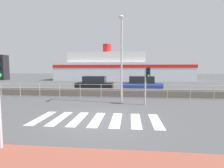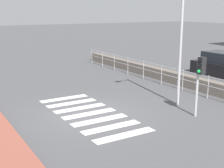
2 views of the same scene
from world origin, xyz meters
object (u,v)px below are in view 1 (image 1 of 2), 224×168
object	(u,v)px
parked_car_black	(95,84)
parked_car_blue	(141,85)
traffic_light_far	(147,77)
ferry_boat	(120,69)
streetlamp	(121,50)

from	to	relation	value
parked_car_black	parked_car_blue	world-z (taller)	parked_car_blue
parked_car_black	parked_car_blue	xyz separation A→B (m)	(5.09, 0.00, 0.01)
traffic_light_far	parked_car_black	xyz separation A→B (m)	(-4.97, 7.47, -1.14)
ferry_boat	parked_car_black	world-z (taller)	ferry_boat
parked_car_blue	parked_car_black	bearing A→B (deg)	-180.00
parked_car_black	traffic_light_far	bearing A→B (deg)	-56.33
parked_car_black	ferry_boat	bearing A→B (deg)	84.37
ferry_boat	parked_car_black	size ratio (longest dim) A/B	6.86
streetlamp	parked_car_blue	bearing A→B (deg)	75.78
streetlamp	parked_car_black	distance (m)	8.39
ferry_boat	streetlamp	bearing A→B (deg)	-86.46
traffic_light_far	parked_car_black	distance (m)	9.04
ferry_boat	parked_car_blue	xyz separation A→B (m)	(3.34, -17.69, -1.75)
traffic_light_far	parked_car_blue	world-z (taller)	traffic_light_far
streetlamp	parked_car_blue	world-z (taller)	streetlamp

